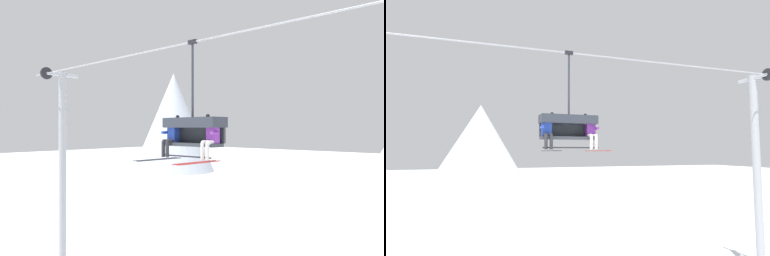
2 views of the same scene
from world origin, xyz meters
TOP-DOWN VIEW (x-y plane):
  - mountain_peak_west at (-34.48, 32.99)m, footprint 13.01×13.01m
  - lift_tower_near at (-8.47, -0.02)m, footprint 0.36×1.88m
  - lift_cable at (0.80, -0.80)m, footprint 20.55×0.05m
  - chairlift_chair at (0.68, -0.73)m, footprint 2.00×0.74m
  - skier_blue at (-0.10, -0.94)m, footprint 0.48×1.70m
  - skier_purple at (1.47, -0.94)m, footprint 0.48×1.70m

SIDE VIEW (x-z plane):
  - lift_tower_near at x=-8.47m, z-range 0.17..9.75m
  - skier_purple at x=1.47m, z-range 5.84..7.18m
  - skier_blue at x=-0.10m, z-range 5.84..7.18m
  - chairlift_chair at x=0.68m, z-range 5.09..8.53m
  - mountain_peak_west at x=-34.48m, z-range 0.00..15.60m
  - lift_cable at x=0.80m, z-range 9.28..9.33m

